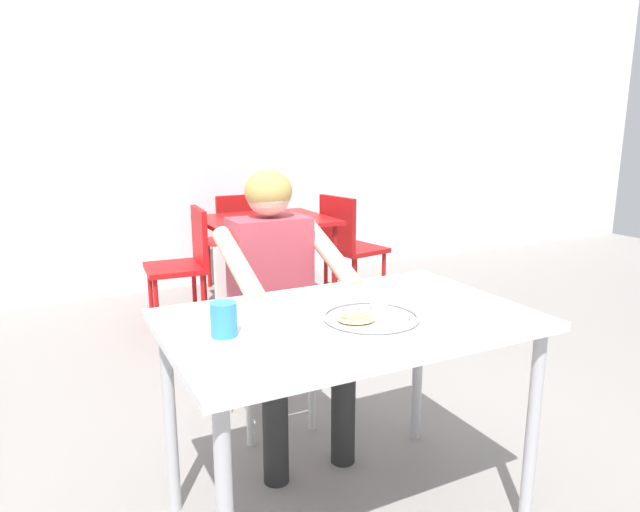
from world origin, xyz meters
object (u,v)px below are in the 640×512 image
Objects in this scene: thali_tray at (371,317)px; chair_red_left at (186,258)px; diner_foreground at (278,284)px; table_background_red at (266,230)px; chair_foreground at (261,319)px; table_foreground at (348,339)px; chair_red_right at (347,241)px; drinking_cup at (224,318)px; chair_red_far at (235,236)px.

chair_red_left reaches higher than thali_tray.
diner_foreground is 1.29× the size of table_background_red.
diner_foreground is at bearing -89.99° from chair_foreground.
chair_red_left is (-0.61, -0.01, -0.15)m from table_background_red.
table_foreground is at bearing -90.59° from diner_foreground.
chair_foreground is 1.46m from chair_red_left.
table_background_red is 0.67m from chair_red_right.
drinking_cup is at bearing -117.51° from chair_foreground.
table_foreground is 1.45× the size of chair_foreground.
table_background_red is at bearing 76.37° from thali_tray.
diner_foreground reaches higher than chair_red_far.
table_foreground is 1.45× the size of chair_red_left.
chair_red_right is at bearing -45.07° from chair_red_far.
chair_foreground is 0.99× the size of chair_red_far.
table_background_red is (0.61, 1.48, 0.15)m from chair_foreground.
table_background_red is at bearing 67.43° from chair_foreground.
drinking_cup is 0.12× the size of chair_red_far.
chair_red_far reaches higher than chair_red_left.
thali_tray is at bearing -118.05° from chair_red_right.
chair_red_left is (0.43, 2.28, -0.33)m from drinking_cup.
chair_foreground is 0.69× the size of diner_foreground.
chair_red_right is (1.27, 1.62, -0.22)m from diner_foreground.
chair_red_left reaches higher than table_background_red.
table_foreground reaches higher than table_background_red.
chair_red_left is (-0.03, 2.36, -0.29)m from thali_tray.
chair_red_right is 0.98m from chair_red_far.
thali_tray is 0.37× the size of chair_red_right.
table_foreground is 11.43× the size of drinking_cup.
table_foreground is at bearing -90.43° from chair_foreground.
chair_red_left is (0.00, 1.46, -0.01)m from chair_foreground.
chair_red_far is at bearing 79.81° from thali_tray.
diner_foreground is 1.70m from chair_red_left.
drinking_cup is at bearing -108.98° from chair_red_far.
chair_red_left is at bearing 89.89° from diner_foreground.
diner_foreground reaches higher than chair_red_right.
table_foreground is 0.44m from drinking_cup.
chair_red_far is at bearing 47.93° from chair_red_left.
diner_foreground reaches higher than chair_red_left.
chair_red_left is at bearing 79.32° from drinking_cup.
drinking_cup is 0.75m from diner_foreground.
thali_tray is 0.94m from chair_foreground.
chair_red_far reaches higher than thali_tray.
thali_tray is 3.06m from chair_red_far.
chair_red_left is 0.86m from chair_red_far.
chair_red_right reaches higher than thali_tray.
chair_foreground is at bearing 62.49° from drinking_cup.
table_foreground is at bearing -105.05° from table_background_red.
chair_red_right is (0.65, -0.07, -0.14)m from table_background_red.
chair_red_right is at bearing -6.04° from table_background_red.
chair_red_far is (-0.69, 0.69, -0.01)m from chair_red_right.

